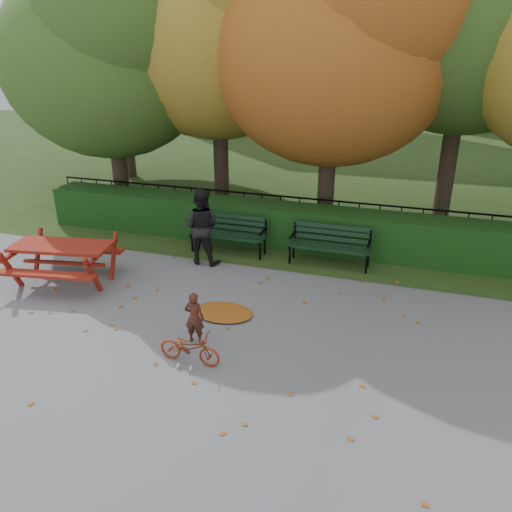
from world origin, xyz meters
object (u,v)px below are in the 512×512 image
(picnic_table, at_px, (62,253))
(bench_left, at_px, (229,231))
(tree_b, at_px, (226,10))
(tree_f, at_px, (120,8))
(tree_c, at_px, (347,33))
(bicycle, at_px, (190,348))
(bench_right, at_px, (330,242))
(tree_a, at_px, (112,47))
(adult, at_px, (202,226))
(child, at_px, (194,318))

(picnic_table, bearing_deg, bench_left, 35.43)
(tree_b, relative_size, tree_f, 0.96)
(tree_c, relative_size, bicycle, 7.97)
(bench_right, height_order, bicycle, bench_right)
(tree_a, height_order, bench_right, tree_a)
(tree_b, bearing_deg, tree_a, -156.95)
(tree_b, bearing_deg, bench_left, -69.42)
(adult, bearing_deg, bench_right, -163.02)
(picnic_table, relative_size, bicycle, 2.21)
(bench_left, height_order, child, child)
(picnic_table, bearing_deg, bicycle, -36.15)
(tree_b, relative_size, bicycle, 8.76)
(picnic_table, xyz_separation_m, child, (3.49, -1.24, -0.20))
(bench_right, bearing_deg, child, -111.48)
(bench_left, bearing_deg, bench_right, 0.00)
(tree_c, relative_size, picnic_table, 3.60)
(tree_c, height_order, bench_right, tree_c)
(bench_right, bearing_deg, bicycle, -107.00)
(tree_a, relative_size, adult, 4.35)
(adult, bearing_deg, bicycle, 111.48)
(bench_left, xyz_separation_m, picnic_table, (-2.62, -2.65, 0.14))
(tree_c, xyz_separation_m, adult, (-2.48, -3.06, -3.96))
(adult, distance_m, bicycle, 3.95)
(tree_c, height_order, child, tree_c)
(tree_a, xyz_separation_m, child, (4.76, -5.76, -4.07))
(tree_b, distance_m, bench_left, 5.87)
(tree_b, xyz_separation_m, bicycle, (2.18, -7.49, -5.14))
(tree_a, bearing_deg, tree_c, 3.65)
(tree_b, relative_size, bench_right, 4.88)
(picnic_table, height_order, bicycle, picnic_table)
(bicycle, bearing_deg, tree_b, 17.14)
(bench_left, height_order, bicycle, bench_left)
(adult, bearing_deg, tree_c, -128.29)
(tree_f, distance_m, child, 12.70)
(tree_a, height_order, bench_left, tree_a)
(bench_left, xyz_separation_m, bench_right, (2.40, 0.00, 0.00))
(bench_left, bearing_deg, tree_b, 110.58)
(tree_b, height_order, bicycle, tree_b)
(tree_a, relative_size, tree_b, 0.85)
(tree_f, height_order, bench_right, tree_f)
(tree_c, relative_size, bench_right, 4.44)
(tree_f, xyz_separation_m, bicycle, (6.87, -9.99, -5.43))
(tree_c, bearing_deg, picnic_table, -134.05)
(tree_c, xyz_separation_m, tree_f, (-7.97, 3.28, 0.87))
(picnic_table, bearing_deg, tree_a, 95.72)
(tree_a, bearing_deg, tree_f, 117.98)
(tree_a, relative_size, bicycle, 7.46)
(tree_b, xyz_separation_m, bench_right, (3.54, -3.04, -4.88))
(bench_left, bearing_deg, picnic_table, -134.62)
(child, bearing_deg, bicycle, 102.21)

